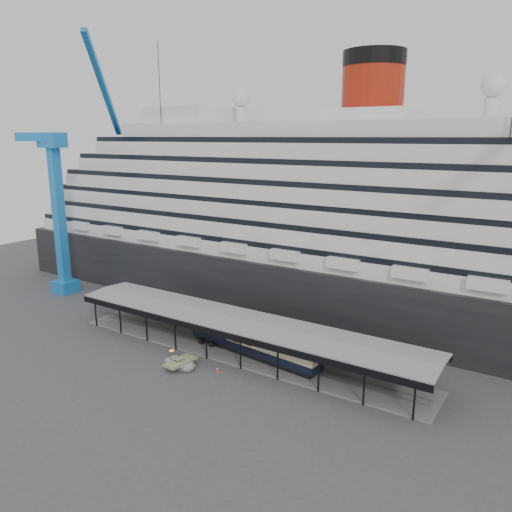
# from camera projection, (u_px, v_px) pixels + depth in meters

# --- Properties ---
(ground) EXTENTS (200.00, 200.00, 0.00)m
(ground) POSITION_uv_depth(u_px,v_px,m) (219.00, 366.00, 68.04)
(ground) COLOR #3C3C3F
(ground) RESTS_ON ground
(cruise_ship) EXTENTS (130.00, 30.00, 43.90)m
(cruise_ship) POSITION_uv_depth(u_px,v_px,m) (324.00, 206.00, 89.89)
(cruise_ship) COLOR black
(cruise_ship) RESTS_ON ground
(platform_canopy) EXTENTS (56.00, 9.18, 5.30)m
(platform_canopy) POSITION_uv_depth(u_px,v_px,m) (240.00, 338.00, 71.58)
(platform_canopy) COLOR slate
(platform_canopy) RESTS_ON ground
(crane_blue) EXTENTS (22.63, 19.19, 47.60)m
(crane_blue) POSITION_uv_depth(u_px,v_px,m) (63.00, 193.00, 95.77)
(crane_blue) COLOR blue
(crane_blue) RESTS_ON ground
(port_truck) EXTENTS (4.69, 2.48, 1.26)m
(port_truck) POSITION_uv_depth(u_px,v_px,m) (180.00, 363.00, 67.58)
(port_truck) COLOR silver
(port_truck) RESTS_ON ground
(pullman_carriage) EXTENTS (21.91, 5.27, 21.34)m
(pullman_carriage) POSITION_uv_depth(u_px,v_px,m) (253.00, 340.00, 70.35)
(pullman_carriage) COLOR black
(pullman_carriage) RESTS_ON ground
(traffic_cone_left) EXTENTS (0.43, 0.43, 0.68)m
(traffic_cone_left) POSITION_uv_depth(u_px,v_px,m) (186.00, 358.00, 69.69)
(traffic_cone_left) COLOR #F73E0D
(traffic_cone_left) RESTS_ON ground
(traffic_cone_mid) EXTENTS (0.42, 0.42, 0.70)m
(traffic_cone_mid) POSITION_uv_depth(u_px,v_px,m) (184.00, 364.00, 67.77)
(traffic_cone_mid) COLOR red
(traffic_cone_mid) RESTS_ON ground
(traffic_cone_right) EXTENTS (0.44, 0.44, 0.74)m
(traffic_cone_right) POSITION_uv_depth(u_px,v_px,m) (217.00, 370.00, 66.17)
(traffic_cone_right) COLOR #EE3E0D
(traffic_cone_right) RESTS_ON ground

